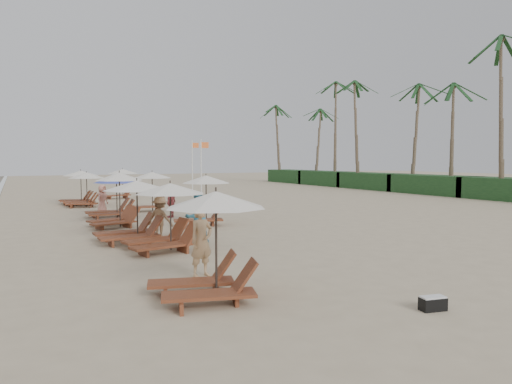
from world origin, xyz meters
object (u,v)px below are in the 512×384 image
lounger_station_1 (163,218)px  beachgoer_mid_a (197,218)px  duffel_bag (433,303)px  inland_station_1 (149,188)px  lounger_station_4 (111,198)px  lounger_station_0 (206,246)px  inland_station_0 (202,197)px  flag_pole_near (202,168)px  lounger_station_2 (130,211)px  beachgoer_near (201,241)px  lounger_station_5 (83,189)px  lounger_station_6 (78,187)px  beachgoer_mid_b (160,218)px  inland_station_2 (120,180)px  beachgoer_far_b (102,199)px  beachgoer_far_a (171,203)px  lounger_station_3 (114,201)px

lounger_station_1 → beachgoer_mid_a: bearing=29.9°
duffel_bag → inland_station_1: bearing=91.2°
inland_station_1 → lounger_station_4: bearing=-137.5°
lounger_station_0 → inland_station_0: bearing=69.6°
lounger_station_0 → flag_pole_near: (7.74, 20.63, 1.27)m
lounger_station_1 → lounger_station_2: (-0.57, 2.13, 0.04)m
beachgoer_near → duffel_bag: bearing=-73.3°
lounger_station_5 → inland_station_0: bearing=-71.9°
lounger_station_6 → beachgoer_mid_b: lounger_station_6 is taller
inland_station_2 → inland_station_0: bearing=-88.8°
inland_station_1 → beachgoer_far_b: bearing=178.2°
lounger_station_2 → beachgoer_far_b: bearing=86.5°
lounger_station_1 → flag_pole_near: 16.71m
beachgoer_near → beachgoer_far_b: 15.47m
lounger_station_2 → beachgoer_far_b: (0.58, 9.62, -0.32)m
beachgoer_mid_b → beachgoer_far_a: (2.31, 6.13, -0.04)m
inland_station_2 → flag_pole_near: flag_pole_near is taller
inland_station_2 → beachgoer_far_b: 9.91m
lounger_station_0 → lounger_station_1: 5.58m
inland_station_0 → duffel_bag: bearing=-91.0°
beachgoer_mid_b → lounger_station_5: bearing=-37.3°
inland_station_2 → beachgoer_far_b: bearing=-106.7°
beachgoer_far_a → flag_pole_near: flag_pole_near is taller
inland_station_2 → lounger_station_3: bearing=-102.1°
lounger_station_5 → inland_station_0: (3.63, -11.10, 0.19)m
lounger_station_3 → inland_station_1: size_ratio=0.87×
lounger_station_1 → inland_station_2: bearing=82.3°
flag_pole_near → lounger_station_0: bearing=-110.6°
lounger_station_3 → inland_station_2: size_ratio=0.90×
lounger_station_1 → lounger_station_2: 2.21m
inland_station_0 → beachgoer_mid_b: inland_station_0 is taller
lounger_station_4 → beachgoer_mid_b: size_ratio=1.69×
beachgoer_far_b → beachgoer_mid_a: bearing=-130.2°
lounger_station_5 → beachgoer_far_b: size_ratio=1.59×
lounger_station_1 → duffel_bag: (2.96, -8.28, -0.93)m
lounger_station_1 → beachgoer_far_a: size_ratio=1.77×
lounger_station_4 → lounger_station_2: bearing=-95.1°
lounger_station_4 → lounger_station_5: 6.54m
beachgoer_near → beachgoer_far_a: bearing=59.2°
lounger_station_5 → lounger_station_6: size_ratio=0.97×
lounger_station_4 → flag_pole_near: 9.12m
lounger_station_2 → beachgoer_mid_a: bearing=-32.2°
beachgoer_mid_a → lounger_station_5: bearing=-80.1°
inland_station_1 → lounger_station_2: bearing=-108.1°
inland_station_1 → beachgoer_near: inland_station_1 is taller
lounger_station_3 → inland_station_0: 3.81m
lounger_station_5 → beachgoer_near: size_ratio=1.39×
lounger_station_1 → lounger_station_5: (-0.44, 15.92, 0.04)m
flag_pole_near → inland_station_1: bearing=-142.9°
lounger_station_4 → duffel_bag: size_ratio=4.95×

